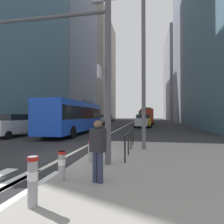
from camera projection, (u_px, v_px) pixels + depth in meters
name	position (u px, v px, depth m)	size (l,w,h in m)	color
ground_plane	(122.00, 127.00, 28.35)	(160.00, 160.00, 0.00)	#28282B
median_island	(201.00, 165.00, 6.71)	(9.00, 10.00, 0.15)	gray
lane_centre_line	(129.00, 124.00, 38.19)	(0.20, 80.00, 0.01)	beige
office_tower_left_near	(3.00, 6.00, 25.94)	(12.34, 16.56, 34.01)	slate
office_tower_left_mid	(67.00, 16.00, 46.94)	(10.21, 20.47, 53.28)	slate
office_tower_left_far	(96.00, 71.00, 74.25)	(11.69, 24.87, 38.95)	gray
office_tower_right_mid	(203.00, 19.00, 45.16)	(11.61, 16.04, 50.21)	slate
office_tower_right_far	(182.00, 78.00, 70.80)	(11.91, 24.53, 31.57)	gray
city_bus_blue_oncoming	(75.00, 115.00, 18.78)	(2.77, 11.63, 3.40)	blue
sedan_white_oncoming	(12.00, 125.00, 15.97)	(2.14, 4.35, 1.94)	silver
city_bus_red_receding	(147.00, 115.00, 41.56)	(2.84, 10.72, 3.40)	red
city_bus_red_distant	(143.00, 115.00, 59.12)	(2.84, 11.08, 3.40)	#198456
car_oncoming_mid	(101.00, 119.00, 37.49)	(2.19, 4.65, 1.94)	#B2A899
car_receding_near	(142.00, 121.00, 27.84)	(2.17, 4.59, 1.94)	silver
car_receding_far	(145.00, 121.00, 28.94)	(2.16, 4.12, 1.94)	gold
car_oncoming_far	(110.00, 118.00, 53.44)	(2.12, 4.63, 1.94)	#232838
traffic_signal_gantry	(49.00, 55.00, 7.02)	(6.69, 0.65, 6.00)	#515156
street_lamp_post	(144.00, 48.00, 9.50)	(5.50, 0.32, 8.00)	#56565B
bollard_front	(33.00, 179.00, 3.51)	(0.20, 0.20, 0.94)	#99999E
bollard_left	(62.00, 164.00, 4.96)	(0.20, 0.20, 0.76)	#99999E
bollard_right	(91.00, 150.00, 6.86)	(0.20, 0.20, 0.80)	#99999E
pedestrian_railing	(130.00, 136.00, 8.73)	(0.06, 4.06, 0.98)	black
pedestrian_waiting	(98.00, 148.00, 4.80)	(0.45, 0.38, 1.59)	#2D334C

